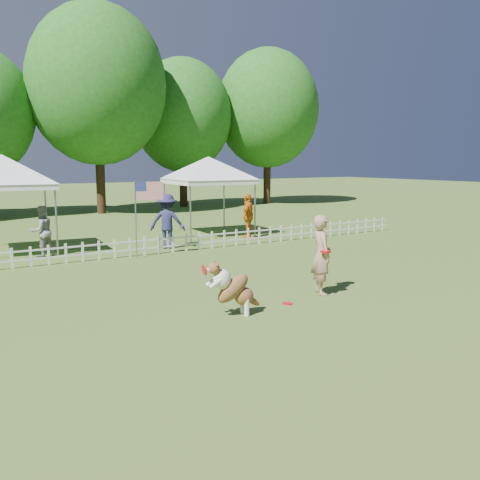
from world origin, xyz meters
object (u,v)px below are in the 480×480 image
Objects in this scene: dog at (234,288)px; spectator_b at (167,221)px; frisbee_on_turf at (287,303)px; flag_pole at (136,220)px; handler at (322,255)px; spectator_c at (248,216)px; canopy_tent_left at (5,206)px; spectator_a at (42,231)px; canopy_tent_right at (209,197)px.

dog is 0.60× the size of spectator_b.
flag_pole is at bearing 95.63° from frisbee_on_turf.
spectator_b is (-0.22, 7.73, 0.03)m from handler.
handler is 2.67m from dog.
handler is at bearing 16.67° from dog.
flag_pole reaches higher than frisbee_on_turf.
frisbee_on_turf is at bearing 124.56° from handler.
handler is at bearing 12.84° from frisbee_on_turf.
spectator_c is at bearing 62.69° from dog.
canopy_tent_left is 4.52m from flag_pole.
dog is 0.70× the size of spectator_a.
canopy_tent_left reaches higher than dog.
spectator_b reaches higher than spectator_a.
spectator_a is at bearing -46.81° from canopy_tent_left.
spectator_c is at bearing -2.91° from canopy_tent_left.
dog is 8.49m from spectator_b.
dog is 0.36× the size of canopy_tent_right.
spectator_b is (0.96, 8.00, 0.93)m from frisbee_on_turf.
spectator_b is (2.40, 8.13, 0.38)m from dog.
canopy_tent_left reaches higher than spectator_b.
dog is 11.56m from canopy_tent_right.
spectator_b reaches higher than handler.
frisbee_on_turf is at bearing 23.19° from spectator_c.
flag_pole is (3.25, -3.12, -0.36)m from canopy_tent_left.
spectator_b reaches higher than dog.
dog is at bearing -83.40° from flag_pole.
flag_pole is at bearing -37.13° from canopy_tent_left.
spectator_b is (-2.84, -2.13, -0.61)m from canopy_tent_right.
spectator_b is at bearing -14.77° from canopy_tent_left.
spectator_c is at bearing -1.10° from handler.
canopy_tent_right is at bearing 6.79° from handler.
canopy_tent_right is at bearing 69.42° from frisbee_on_turf.
canopy_tent_left is (-3.92, 9.92, 1.57)m from frisbee_on_turf.
spectator_a is (-4.24, 8.49, -0.11)m from handler.
spectator_c is (3.67, 0.47, -0.07)m from spectator_b.
dog is 0.46× the size of flag_pole.
canopy_tent_left is at bearing 49.52° from handler.
canopy_tent_left is 5.28m from spectator_b.
handler is at bearing -55.41° from canopy_tent_left.
flag_pole is at bearing 37.50° from handler.
frisbee_on_turf is 0.07× the size of canopy_tent_left.
frisbee_on_turf is at bearing -61.68° from canopy_tent_left.
canopy_tent_left is at bearing 149.03° from flag_pole.
canopy_tent_right is at bearing 174.40° from spectator_a.
flag_pole is (-4.47, -3.32, -0.34)m from canopy_tent_right.
canopy_tent_right is 1.77× the size of spectator_c.
handler is at bearing -100.18° from canopy_tent_right.
dog is 10.53m from spectator_c.
canopy_tent_right reaches higher than handler.
canopy_tent_right is 1.28× the size of flag_pole.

